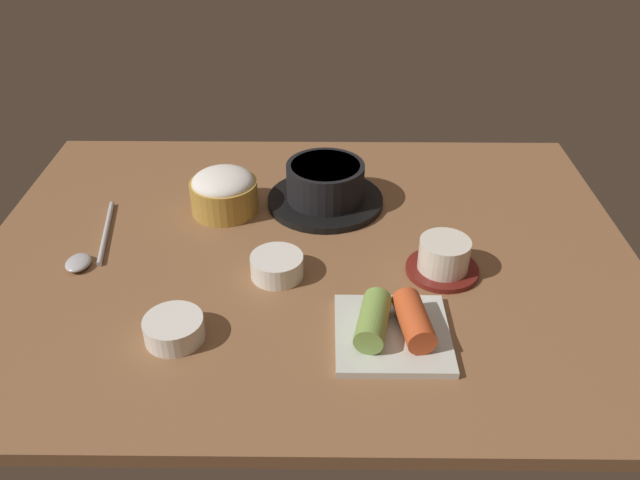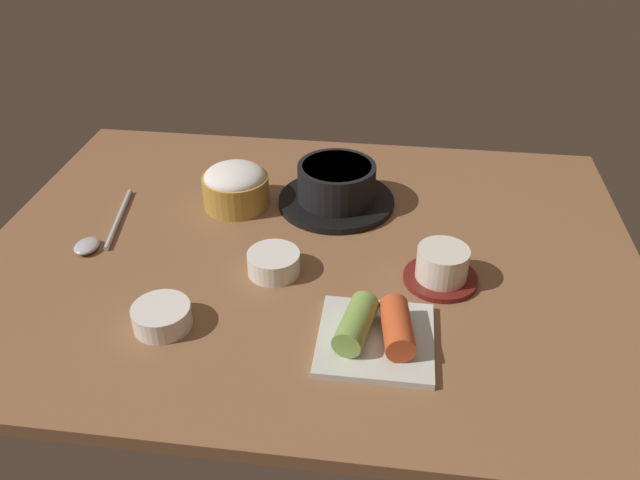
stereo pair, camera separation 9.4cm
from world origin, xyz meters
TOP-DOWN VIEW (x-y plane):
  - dining_table at (0.00, 0.00)cm, footprint 100.00×76.00cm
  - stone_pot at (2.75, 13.67)cm, footprint 19.69×19.69cm
  - rice_bowl at (-14.05, 11.25)cm, footprint 11.16×11.16cm
  - tea_cup_with_saucer at (19.85, -5.67)cm, footprint 10.59×10.59cm
  - banchan_cup_center at (-4.15, -6.71)cm, footprint 7.65×7.65cm
  - kimchi_plate at (11.40, -19.65)cm, footprint 14.58×14.58cm
  - side_bowl_near at (-16.31, -20.09)cm, footprint 7.64×7.64cm
  - spoon at (-33.07, -1.84)cm, footprint 5.21×19.93cm

SIDE VIEW (x-z plane):
  - dining_table at x=0.00cm, z-range 0.00..2.00cm
  - spoon at x=-33.07cm, z-range 1.93..3.28cm
  - side_bowl_near at x=-16.31cm, z-range 2.12..5.21cm
  - kimchi_plate at x=11.40cm, z-range 1.40..6.13cm
  - banchan_cup_center at x=-4.15cm, z-range 2.12..5.41cm
  - tea_cup_with_saucer at x=19.85cm, z-range 1.80..7.20cm
  - stone_pot at x=2.75cm, z-range 1.68..9.07cm
  - rice_bowl at x=-14.05cm, z-range 2.05..9.40cm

